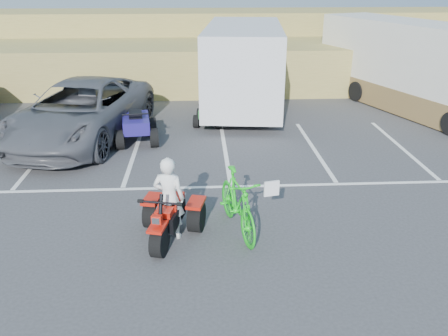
{
  "coord_description": "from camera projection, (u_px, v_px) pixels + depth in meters",
  "views": [
    {
      "loc": [
        -0.78,
        -8.34,
        4.99
      ],
      "look_at": [
        -0.24,
        1.23,
        1.0
      ],
      "focal_mm": 38.0,
      "sensor_mm": 36.0,
      "label": 1
    }
  ],
  "objects": [
    {
      "name": "quad_atv_green",
      "position": [
        209.0,
        124.0,
        16.7
      ],
      "size": [
        1.15,
        1.42,
        0.84
      ],
      "primitive_type": null,
      "rotation": [
        0.0,
        0.0,
        -0.15
      ],
      "color": "#155F20",
      "rests_on": "ground"
    },
    {
      "name": "ground",
      "position": [
        239.0,
        236.0,
        9.65
      ],
      "size": [
        100.0,
        100.0,
        0.0
      ],
      "primitive_type": "plane",
      "color": "#39393B",
      "rests_on": "ground"
    },
    {
      "name": "cargo_trailer",
      "position": [
        244.0,
        65.0,
        17.94
      ],
      "size": [
        3.45,
        7.02,
        3.16
      ],
      "rotation": [
        0.0,
        0.0,
        -0.11
      ],
      "color": "silver",
      "rests_on": "ground"
    },
    {
      "name": "parking_stripes",
      "position": [
        257.0,
        161.0,
        13.44
      ],
      "size": [
        28.0,
        5.16,
        0.01
      ],
      "color": "white",
      "rests_on": "ground"
    },
    {
      "name": "green_dirt_bike",
      "position": [
        238.0,
        203.0,
        9.6
      ],
      "size": [
        1.09,
        2.24,
        1.3
      ],
      "primitive_type": "imported",
      "rotation": [
        0.0,
        0.0,
        0.23
      ],
      "color": "#14BF19",
      "rests_on": "ground"
    },
    {
      "name": "rider",
      "position": [
        169.0,
        198.0,
        9.32
      ],
      "size": [
        0.7,
        0.54,
        1.71
      ],
      "primitive_type": "imported",
      "rotation": [
        0.0,
        0.0,
        2.91
      ],
      "color": "white",
      "rests_on": "ground"
    },
    {
      "name": "grass_embankment",
      "position": [
        213.0,
        49.0,
        23.37
      ],
      "size": [
        40.0,
        8.5,
        3.1
      ],
      "color": "olive",
      "rests_on": "ground"
    },
    {
      "name": "quad_atv_blue",
      "position": [
        137.0,
        142.0,
        14.97
      ],
      "size": [
        1.49,
        1.86,
        1.11
      ],
      "primitive_type": null,
      "rotation": [
        0.0,
        0.0,
        0.13
      ],
      "color": "navy",
      "rests_on": "ground"
    },
    {
      "name": "red_trike_atv",
      "position": [
        169.0,
        240.0,
        9.52
      ],
      "size": [
        1.6,
        1.91,
        1.08
      ],
      "primitive_type": null,
      "rotation": [
        0.0,
        0.0,
        -0.23
      ],
      "color": "red",
      "rests_on": "ground"
    },
    {
      "name": "grey_pickup",
      "position": [
        81.0,
        111.0,
        14.92
      ],
      "size": [
        4.38,
        7.04,
        1.82
      ],
      "primitive_type": "imported",
      "rotation": [
        0.0,
        0.0,
        -0.22
      ],
      "color": "#4E5057",
      "rests_on": "ground"
    },
    {
      "name": "rv_motorhome",
      "position": [
        413.0,
        73.0,
        18.05
      ],
      "size": [
        5.24,
        9.16,
        3.21
      ],
      "rotation": [
        0.0,
        0.0,
        0.36
      ],
      "color": "silver",
      "rests_on": "ground"
    }
  ]
}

